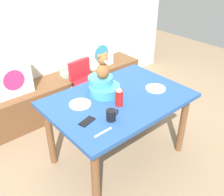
% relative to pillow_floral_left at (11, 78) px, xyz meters
% --- Properties ---
extents(ground_plane, '(8.00, 8.00, 0.00)m').
position_rel_pillow_floral_left_xyz_m(ground_plane, '(0.57, -1.19, -0.68)').
color(ground_plane, '#8C7256').
extents(back_wall, '(4.40, 0.10, 2.60)m').
position_rel_pillow_floral_left_xyz_m(back_wall, '(0.57, 0.29, 0.62)').
color(back_wall, silver).
rests_on(back_wall, ground_plane).
extents(window_bench, '(2.60, 0.44, 0.46)m').
position_rel_pillow_floral_left_xyz_m(window_bench, '(0.57, 0.02, -0.45)').
color(window_bench, brown).
rests_on(window_bench, ground_plane).
extents(pillow_floral_left, '(0.44, 0.15, 0.44)m').
position_rel_pillow_floral_left_xyz_m(pillow_floral_left, '(0.00, 0.00, 0.00)').
color(pillow_floral_left, white).
rests_on(pillow_floral_left, window_bench).
extents(pillow_floral_right, '(0.44, 0.15, 0.44)m').
position_rel_pillow_floral_left_xyz_m(pillow_floral_right, '(1.26, 0.00, 0.00)').
color(pillow_floral_right, white).
rests_on(pillow_floral_right, window_bench).
extents(book_stack, '(0.20, 0.14, 0.07)m').
position_rel_pillow_floral_left_xyz_m(book_stack, '(0.76, 0.02, -0.19)').
color(book_stack, '#96BFAE').
rests_on(book_stack, window_bench).
extents(dining_table, '(1.34, 0.93, 0.74)m').
position_rel_pillow_floral_left_xyz_m(dining_table, '(0.57, -1.19, -0.04)').
color(dining_table, '#264C8C').
rests_on(dining_table, ground_plane).
extents(highchair, '(0.35, 0.47, 0.79)m').
position_rel_pillow_floral_left_xyz_m(highchair, '(0.75, -0.42, -0.16)').
color(highchair, red).
rests_on(highchair, ground_plane).
extents(infant_seat_teal, '(0.30, 0.33, 0.16)m').
position_rel_pillow_floral_left_xyz_m(infant_seat_teal, '(0.52, -1.03, 0.13)').
color(infant_seat_teal, teal).
rests_on(infant_seat_teal, dining_table).
extents(teddy_bear, '(0.13, 0.12, 0.25)m').
position_rel_pillow_floral_left_xyz_m(teddy_bear, '(0.52, -1.03, 0.34)').
color(teddy_bear, '#A05A2F').
rests_on(teddy_bear, infant_seat_teal).
extents(ketchup_bottle, '(0.07, 0.07, 0.18)m').
position_rel_pillow_floral_left_xyz_m(ketchup_bottle, '(0.49, -1.29, 0.15)').
color(ketchup_bottle, red).
rests_on(ketchup_bottle, dining_table).
extents(coffee_mug, '(0.12, 0.08, 0.09)m').
position_rel_pillow_floral_left_xyz_m(coffee_mug, '(0.29, -1.41, 0.11)').
color(coffee_mug, black).
rests_on(coffee_mug, dining_table).
extents(dinner_plate_near, '(0.20, 0.20, 0.01)m').
position_rel_pillow_floral_left_xyz_m(dinner_plate_near, '(0.97, -1.31, 0.07)').
color(dinner_plate_near, white).
rests_on(dinner_plate_near, dining_table).
extents(dinner_plate_far, '(0.20, 0.20, 0.01)m').
position_rel_pillow_floral_left_xyz_m(dinner_plate_far, '(0.23, -1.06, 0.07)').
color(dinner_plate_far, white).
rests_on(dinner_plate_far, dining_table).
extents(cell_phone, '(0.16, 0.10, 0.01)m').
position_rel_pillow_floral_left_xyz_m(cell_phone, '(0.12, -1.31, 0.06)').
color(cell_phone, black).
rests_on(cell_phone, dining_table).
extents(table_fork, '(0.17, 0.02, 0.01)m').
position_rel_pillow_floral_left_xyz_m(table_fork, '(0.13, -1.50, 0.06)').
color(table_fork, silver).
rests_on(table_fork, dining_table).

